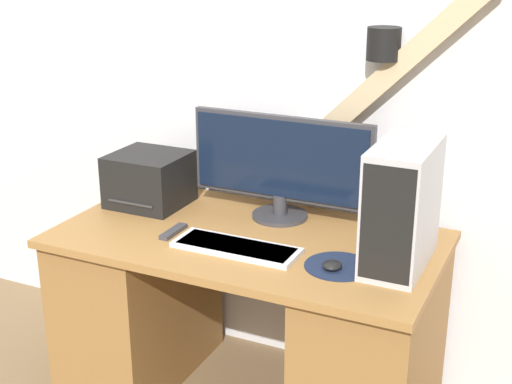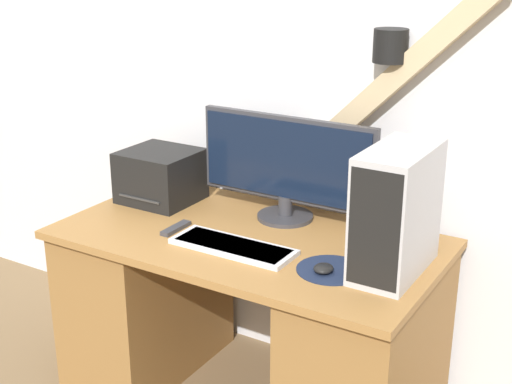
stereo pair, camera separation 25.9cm
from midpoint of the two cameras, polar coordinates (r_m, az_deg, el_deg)
The scene contains 9 objects.
wall_back at distance 2.88m, azimuth 0.68°, elevation 11.29°, with size 6.40×0.17×2.70m.
desk at distance 2.82m, azimuth -3.31°, elevation -10.15°, with size 1.43×0.78×0.73m.
monitor at distance 2.76m, azimuth -0.68°, elevation 2.26°, with size 0.74×0.22×0.41m.
keyboard at distance 2.55m, azimuth -4.51°, elevation -4.50°, with size 0.46×0.16×0.02m.
mousepad at distance 2.42m, azimuth 3.59°, elevation -6.01°, with size 0.23×0.23×0.00m.
mouse at distance 2.39m, azimuth 3.02°, elevation -5.94°, with size 0.07×0.07×0.03m.
computer_tower at distance 2.38m, azimuth 8.56°, elevation -1.18°, with size 0.19×0.38×0.42m.
printer at distance 3.00m, azimuth -10.99°, elevation 0.96°, with size 0.30×0.29×0.22m.
remote_control at distance 2.72m, azimuth -9.35°, elevation -3.19°, with size 0.04×0.15×0.02m.
Camera 1 is at (1.07, -1.82, 1.77)m, focal length 50.00 mm.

